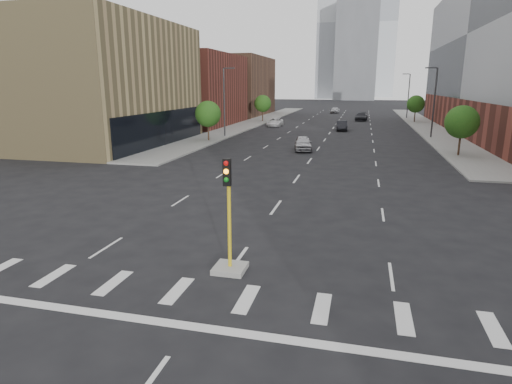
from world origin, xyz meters
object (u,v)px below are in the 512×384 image
at_px(car_distant, 335,110).
at_px(car_far_left, 275,122).
at_px(car_deep_right, 361,117).
at_px(median_traffic_signal, 229,247).
at_px(car_near_left, 303,143).
at_px(car_mid_right, 342,126).

bearing_deg(car_distant, car_far_left, -93.84).
distance_m(car_far_left, car_deep_right, 21.05).
relative_size(car_deep_right, car_distant, 1.24).
height_order(car_far_left, car_deep_right, car_deep_right).
height_order(median_traffic_signal, car_near_left, median_traffic_signal).
height_order(car_near_left, car_distant, car_near_left).
bearing_deg(car_far_left, car_near_left, -73.49).
bearing_deg(car_mid_right, median_traffic_signal, -96.54).
distance_m(car_mid_right, car_far_left, 12.11).
height_order(car_deep_right, car_distant, car_deep_right).
bearing_deg(car_distant, car_near_left, -81.49).
height_order(car_near_left, car_mid_right, car_near_left).
xyz_separation_m(median_traffic_signal, car_deep_right, (4.31, 73.07, -0.19)).
distance_m(car_mid_right, car_deep_right, 19.90).
height_order(median_traffic_signal, car_deep_right, median_traffic_signal).
distance_m(car_near_left, car_distant, 63.09).
distance_m(car_near_left, car_far_left, 27.39).
bearing_deg(car_near_left, car_far_left, 98.57).
bearing_deg(car_distant, car_deep_right, -65.26).
bearing_deg(car_distant, median_traffic_signal, -80.79).
bearing_deg(car_deep_right, car_distant, 110.51).
xyz_separation_m(median_traffic_signal, car_near_left, (-1.50, 31.43, -0.20)).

